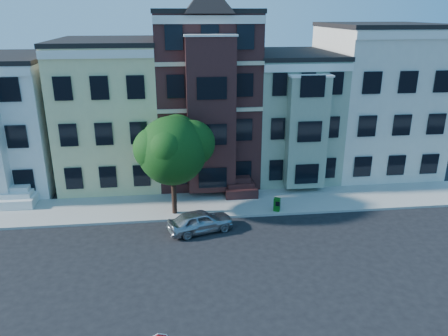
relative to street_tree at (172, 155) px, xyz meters
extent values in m
plane|color=black|center=(2.61, -6.87, -3.98)|extent=(120.00, 120.00, 0.00)
cube|color=#9E9B93|center=(2.61, 1.13, -3.90)|extent=(60.00, 4.00, 0.15)
cube|color=white|center=(-12.39, 7.63, 0.52)|extent=(8.00, 9.00, 9.00)
cube|color=beige|center=(-4.39, 7.63, 1.02)|extent=(7.00, 9.00, 10.00)
cube|color=#3C1A19|center=(2.61, 7.63, 2.02)|extent=(7.00, 9.00, 12.00)
cube|color=#909E84|center=(9.11, 7.63, 0.52)|extent=(6.00, 9.00, 9.00)
cube|color=silver|center=(16.11, 7.63, 1.52)|extent=(8.00, 9.00, 11.00)
imported|color=#AAAFB4|center=(1.47, -2.35, -3.32)|extent=(4.12, 2.56, 1.31)
cube|color=#0F5C14|center=(6.46, -0.43, -3.40)|extent=(0.49, 0.47, 0.85)
camera|label=1|loc=(0.18, -25.13, 8.16)|focal=35.00mm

